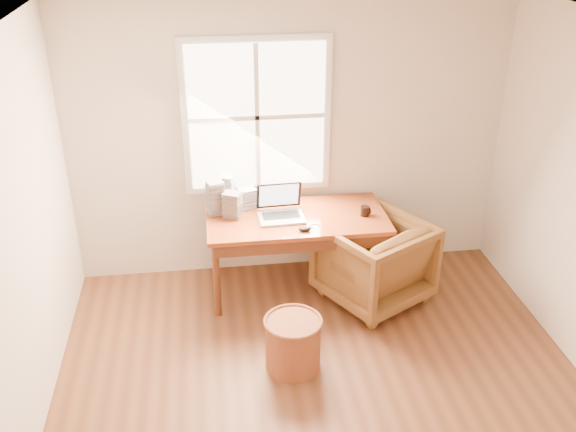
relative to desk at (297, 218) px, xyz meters
name	(u,v)px	position (x,y,z in m)	size (l,w,h in m)	color
room_shell	(333,253)	(-0.02, -1.64, 0.59)	(4.04, 4.54, 2.64)	brown
desk	(297,218)	(0.00, 0.00, 0.00)	(1.60, 0.80, 0.04)	brown
armchair	(374,261)	(0.66, -0.26, -0.34)	(0.83, 0.85, 0.78)	brown
wicker_stool	(293,344)	(-0.19, -1.10, -0.52)	(0.43, 0.43, 0.43)	brown
laptop	(281,204)	(-0.14, -0.04, 0.16)	(0.38, 0.40, 0.29)	#B3B5BA
mouse	(305,229)	(0.03, -0.28, 0.04)	(0.11, 0.06, 0.04)	black
coffee_mug	(365,211)	(0.60, -0.07, 0.06)	(0.08, 0.08, 0.09)	black
cd_stack_a	(226,190)	(-0.60, 0.34, 0.16)	(0.14, 0.12, 0.28)	silver
cd_stack_b	(232,205)	(-0.56, 0.08, 0.13)	(0.15, 0.13, 0.23)	#292A2F
cd_stack_c	(215,198)	(-0.71, 0.15, 0.18)	(0.14, 0.12, 0.31)	#9C9DA9
cd_stack_d	(248,198)	(-0.42, 0.23, 0.12)	(0.15, 0.13, 0.19)	#B4B8C0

